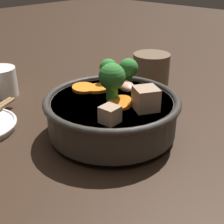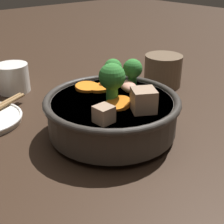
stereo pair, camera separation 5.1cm
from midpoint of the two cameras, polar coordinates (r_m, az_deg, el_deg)
The scene contains 4 objects.
ground_plane at distance 0.53m, azimuth -2.76°, elevation -4.13°, with size 3.00×3.00×0.00m, color black.
stirfry_bowl at distance 0.51m, azimuth -2.79°, elevation 0.32°, with size 0.22×0.22×0.13m.
tea_cup at distance 0.72m, azimuth -21.74°, elevation 5.11°, with size 0.07×0.07×0.06m.
dark_mug at distance 0.74m, azimuth 5.25°, elevation 7.83°, with size 0.11×0.09×0.07m.
Camera 1 is at (-0.34, -0.31, 0.27)m, focal length 50.00 mm.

